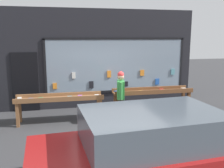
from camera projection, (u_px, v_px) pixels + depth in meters
ground_plane at (114, 127)px, 7.37m from camera, size 40.00×40.00×0.00m
shopfront_facade at (100, 60)px, 9.33m from camera, size 7.29×0.29×3.63m
display_table_left at (60, 100)px, 7.73m from camera, size 2.67×0.65×0.87m
display_table_right at (152, 94)px, 8.35m from camera, size 2.67×0.58×0.94m
person_browsing at (121, 93)px, 7.62m from camera, size 0.31×0.63×1.61m
small_dog at (108, 117)px, 7.44m from camera, size 0.26×0.57×0.40m
parked_car at (151, 148)px, 4.30m from camera, size 4.26×2.15×1.41m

